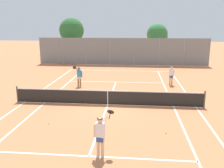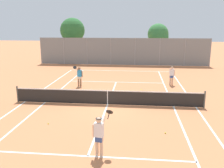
# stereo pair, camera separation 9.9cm
# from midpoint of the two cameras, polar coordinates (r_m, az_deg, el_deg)

# --- Properties ---
(ground_plane) EXTENTS (120.00, 120.00, 0.00)m
(ground_plane) POSITION_cam_midpoint_polar(r_m,az_deg,el_deg) (15.93, -1.17, -4.75)
(ground_plane) COLOR #CC7A4C
(court_line_markings) EXTENTS (11.10, 23.90, 0.01)m
(court_line_markings) POSITION_cam_midpoint_polar(r_m,az_deg,el_deg) (15.93, -1.17, -4.74)
(court_line_markings) COLOR white
(court_line_markings) RESTS_ON ground
(tennis_net) EXTENTS (12.00, 0.10, 1.07)m
(tennis_net) POSITION_cam_midpoint_polar(r_m,az_deg,el_deg) (15.78, -1.18, -3.00)
(tennis_net) COLOR #474C47
(tennis_net) RESTS_ON ground
(player_near_side) EXTENTS (0.77, 0.71, 1.77)m
(player_near_side) POSITION_cam_midpoint_polar(r_m,az_deg,el_deg) (9.70, -2.98, -11.31)
(player_near_side) COLOR beige
(player_near_side) RESTS_ON ground
(player_far_left) EXTENTS (0.63, 0.76, 1.77)m
(player_far_left) POSITION_cam_midpoint_polar(r_m,az_deg,el_deg) (20.52, -7.67, 1.98)
(player_far_left) COLOR #936B4C
(player_far_left) RESTS_ON ground
(player_far_right) EXTENTS (0.44, 0.54, 1.60)m
(player_far_right) POSITION_cam_midpoint_polar(r_m,az_deg,el_deg) (21.40, 13.27, 2.17)
(player_far_right) COLOR #D8A884
(player_far_right) RESTS_ON ground
(loose_tennis_ball_0) EXTENTS (0.07, 0.07, 0.07)m
(loose_tennis_ball_0) POSITION_cam_midpoint_polar(r_m,az_deg,el_deg) (18.46, -3.28, -2.09)
(loose_tennis_ball_0) COLOR #D1DB33
(loose_tennis_ball_0) RESTS_ON ground
(loose_tennis_ball_1) EXTENTS (0.07, 0.07, 0.07)m
(loose_tennis_ball_1) POSITION_cam_midpoint_polar(r_m,az_deg,el_deg) (12.17, 12.00, -10.85)
(loose_tennis_ball_1) COLOR #D1DB33
(loose_tennis_ball_1) RESTS_ON ground
(loose_tennis_ball_2) EXTENTS (0.07, 0.07, 0.07)m
(loose_tennis_ball_2) POSITION_cam_midpoint_polar(r_m,az_deg,el_deg) (11.93, -3.45, -11.08)
(loose_tennis_ball_2) COLOR #D1DB33
(loose_tennis_ball_2) RESTS_ON ground
(loose_tennis_ball_4) EXTENTS (0.07, 0.07, 0.07)m
(loose_tennis_ball_4) POSITION_cam_midpoint_polar(r_m,az_deg,el_deg) (13.33, -14.48, -8.79)
(loose_tennis_ball_4) COLOR #D1DB33
(loose_tennis_ball_4) RESTS_ON ground
(loose_tennis_ball_5) EXTENTS (0.07, 0.07, 0.07)m
(loose_tennis_ball_5) POSITION_cam_midpoint_polar(r_m,az_deg,el_deg) (19.59, 6.51, -1.23)
(loose_tennis_ball_5) COLOR #D1DB33
(loose_tennis_ball_5) RESTS_ON ground
(back_fence) EXTENTS (21.05, 0.08, 3.36)m
(back_fence) POSITION_cam_midpoint_polar(r_m,az_deg,el_deg) (31.09, 2.24, 7.41)
(back_fence) COLOR gray
(back_fence) RESTS_ON ground
(tree_behind_left) EXTENTS (3.34, 3.34, 5.84)m
(tree_behind_left) POSITION_cam_midpoint_polar(r_m,az_deg,el_deg) (35.22, -9.24, 11.85)
(tree_behind_left) COLOR brown
(tree_behind_left) RESTS_ON ground
(tree_behind_right) EXTENTS (2.77, 2.77, 5.09)m
(tree_behind_right) POSITION_cam_midpoint_polar(r_m,az_deg,el_deg) (34.55, 10.39, 11.01)
(tree_behind_right) COLOR brown
(tree_behind_right) RESTS_ON ground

